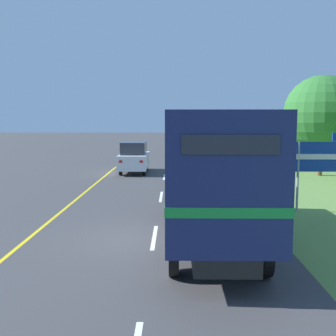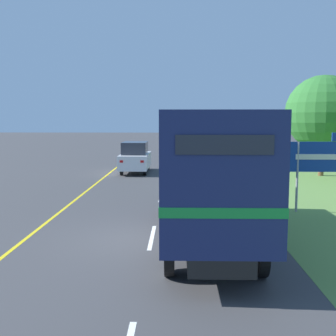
{
  "view_description": "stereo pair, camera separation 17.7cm",
  "coord_description": "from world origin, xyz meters",
  "px_view_note": "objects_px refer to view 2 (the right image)",
  "views": [
    {
      "loc": [
        0.58,
        -12.03,
        3.49
      ],
      "look_at": [
        0.3,
        7.74,
        1.2
      ],
      "focal_mm": 45.0,
      "sensor_mm": 36.0,
      "label": 1
    },
    {
      "loc": [
        0.76,
        -12.03,
        3.49
      ],
      "look_at": [
        0.3,
        7.74,
        1.2
      ],
      "focal_mm": 45.0,
      "sensor_mm": 36.0,
      "label": 2
    }
  ],
  "objects_px": {
    "lead_car_black_ahead": "(187,145)",
    "highway_sign": "(321,159)",
    "roadside_tree_mid": "(323,113)",
    "lead_car_white": "(135,157)",
    "horse_trailer_truck": "(208,171)"
  },
  "relations": [
    {
      "from": "lead_car_black_ahead",
      "to": "highway_sign",
      "type": "height_order",
      "value": "highway_sign"
    },
    {
      "from": "lead_car_black_ahead",
      "to": "roadside_tree_mid",
      "type": "bearing_deg",
      "value": -61.61
    },
    {
      "from": "lead_car_white",
      "to": "roadside_tree_mid",
      "type": "relative_size",
      "value": 0.72
    },
    {
      "from": "horse_trailer_truck",
      "to": "lead_car_white",
      "type": "relative_size",
      "value": 2.01
    },
    {
      "from": "roadside_tree_mid",
      "to": "lead_car_black_ahead",
      "type": "bearing_deg",
      "value": 118.39
    },
    {
      "from": "horse_trailer_truck",
      "to": "highway_sign",
      "type": "bearing_deg",
      "value": 41.98
    },
    {
      "from": "horse_trailer_truck",
      "to": "highway_sign",
      "type": "height_order",
      "value": "horse_trailer_truck"
    },
    {
      "from": "lead_car_white",
      "to": "highway_sign",
      "type": "xyz_separation_m",
      "value": [
        8.16,
        -11.67,
        0.98
      ]
    },
    {
      "from": "lead_car_white",
      "to": "highway_sign",
      "type": "relative_size",
      "value": 1.48
    },
    {
      "from": "horse_trailer_truck",
      "to": "roadside_tree_mid",
      "type": "distance_m",
      "value": 16.7
    },
    {
      "from": "lead_car_black_ahead",
      "to": "highway_sign",
      "type": "distance_m",
      "value": 25.61
    },
    {
      "from": "horse_trailer_truck",
      "to": "lead_car_white",
      "type": "height_order",
      "value": "horse_trailer_truck"
    },
    {
      "from": "horse_trailer_truck",
      "to": "lead_car_black_ahead",
      "type": "relative_size",
      "value": 2.24
    },
    {
      "from": "lead_car_white",
      "to": "roadside_tree_mid",
      "type": "xyz_separation_m",
      "value": [
        11.71,
        -1.24,
        2.87
      ]
    },
    {
      "from": "highway_sign",
      "to": "roadside_tree_mid",
      "type": "relative_size",
      "value": 0.49
    }
  ]
}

